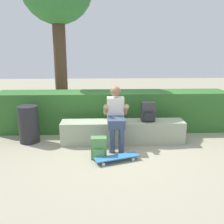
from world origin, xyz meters
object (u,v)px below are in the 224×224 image
Objects in this scene: bench_main at (123,132)px; person_skater at (116,115)px; trash_bin at (29,124)px; backpack_on_bench at (148,112)px; backpack_on_ground at (99,148)px; skateboard_near_person at (117,157)px.

person_skater is (-0.16, -0.21, 0.43)m from bench_main.
person_skater is 1.55× the size of trash_bin.
backpack_on_bench is 1.00× the size of backpack_on_ground.
bench_main is 3.27× the size of trash_bin.
backpack_on_ground is at bearing 156.42° from skateboard_near_person.
backpack_on_ground is (-1.02, -0.77, -0.47)m from backpack_on_bench.
trash_bin reaches higher than backpack_on_ground.
backpack_on_ground is at bearing -142.91° from backpack_on_bench.
bench_main is 1.99m from trash_bin.
person_skater is at bearing -163.35° from backpack_on_bench.
backpack_on_ground is 1.74m from trash_bin.
backpack_on_ground is at bearing -31.07° from trash_bin.
bench_main is 2.11× the size of person_skater.
person_skater reaches higher than backpack_on_ground.
trash_bin is (-1.80, 1.03, 0.32)m from skateboard_near_person.
backpack_on_bench reaches higher than backpack_on_ground.
bench_main is 6.43× the size of backpack_on_bench.
person_skater reaches higher than trash_bin.
bench_main is at bearing -3.26° from trash_bin.
trash_bin is (-2.50, 0.12, -0.27)m from backpack_on_bench.
bench_main is 6.43× the size of backpack_on_ground.
trash_bin is at bearing 150.18° from skateboard_near_person.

